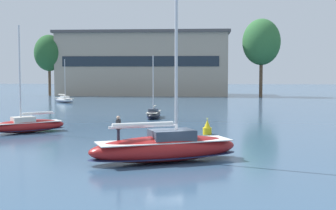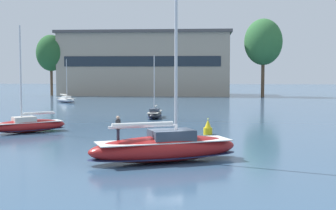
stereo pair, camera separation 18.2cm
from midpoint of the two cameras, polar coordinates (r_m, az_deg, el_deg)
ground_plane at (r=31.61m, az=-0.58°, el=-6.91°), size 400.00×400.00×0.00m
waterfront_building at (r=123.16m, az=-2.97°, el=5.07°), size 44.11×18.04×16.33m
tree_shore_left at (r=116.46m, az=11.27°, el=7.53°), size 9.16×9.16×18.86m
tree_shore_center at (r=122.28m, az=-14.33°, el=6.15°), size 7.45×7.45×15.34m
sailboat_main at (r=31.45m, az=-0.54°, el=-5.17°), size 10.68×6.85×14.27m
sailboat_moored_near_marina at (r=48.48m, az=-16.93°, el=-2.39°), size 7.35×6.41×10.53m
sailboat_moored_mid_channel at (r=94.09m, az=-12.61°, el=0.65°), size 5.62×5.53×8.48m
sailboat_moored_far_slip at (r=61.11m, az=-1.85°, el=-1.06°), size 1.81×5.95×8.14m
channel_buoy at (r=45.26m, az=4.69°, el=-2.80°), size 0.85×0.85×1.58m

